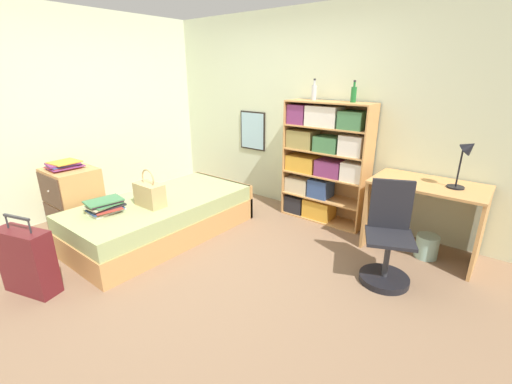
{
  "coord_description": "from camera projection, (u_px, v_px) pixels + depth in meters",
  "views": [
    {
      "loc": [
        2.53,
        -2.19,
        1.83
      ],
      "look_at": [
        0.63,
        0.21,
        0.75
      ],
      "focal_mm": 24.0,
      "sensor_mm": 36.0,
      "label": 1
    }
  ],
  "objects": [
    {
      "name": "ground_plane",
      "position": [
        199.0,
        250.0,
        3.71
      ],
      "size": [
        14.0,
        14.0,
        0.0
      ],
      "primitive_type": "plane",
      "color": "#84664C"
    },
    {
      "name": "wall_back",
      "position": [
        294.0,
        113.0,
        4.62
      ],
      "size": [
        10.0,
        0.09,
        2.6
      ],
      "color": "beige",
      "rests_on": "ground_plane"
    },
    {
      "name": "wall_left",
      "position": [
        84.0,
        114.0,
        4.53
      ],
      "size": [
        0.06,
        10.0,
        2.6
      ],
      "color": "beige",
      "rests_on": "ground_plane"
    },
    {
      "name": "bed",
      "position": [
        164.0,
        217.0,
        4.01
      ],
      "size": [
        1.04,
        2.08,
        0.45
      ],
      "color": "tan",
      "rests_on": "ground_plane"
    },
    {
      "name": "handbag",
      "position": [
        150.0,
        194.0,
        3.69
      ],
      "size": [
        0.34,
        0.18,
        0.41
      ],
      "color": "tan",
      "rests_on": "bed"
    },
    {
      "name": "book_stack_on_bed",
      "position": [
        105.0,
        206.0,
        3.54
      ],
      "size": [
        0.33,
        0.38,
        0.14
      ],
      "color": "silver",
      "rests_on": "bed"
    },
    {
      "name": "suitcase",
      "position": [
        27.0,
        261.0,
        2.93
      ],
      "size": [
        0.53,
        0.33,
        0.72
      ],
      "color": "#5B191E",
      "rests_on": "ground_plane"
    },
    {
      "name": "dresser",
      "position": [
        74.0,
        200.0,
        4.05
      ],
      "size": [
        0.59,
        0.5,
        0.78
      ],
      "color": "tan",
      "rests_on": "ground_plane"
    },
    {
      "name": "magazine_pile_on_dresser",
      "position": [
        64.0,
        165.0,
        3.91
      ],
      "size": [
        0.32,
        0.37,
        0.08
      ],
      "color": "#B2382D",
      "rests_on": "dresser"
    },
    {
      "name": "bookcase",
      "position": [
        322.0,
        160.0,
        4.28
      ],
      "size": [
        1.08,
        0.35,
        1.5
      ],
      "color": "tan",
      "rests_on": "ground_plane"
    },
    {
      "name": "bottle_green",
      "position": [
        314.0,
        92.0,
        4.16
      ],
      "size": [
        0.06,
        0.06,
        0.25
      ],
      "color": "#B7BCC1",
      "rests_on": "bookcase"
    },
    {
      "name": "bottle_brown",
      "position": [
        354.0,
        94.0,
        3.85
      ],
      "size": [
        0.06,
        0.06,
        0.24
      ],
      "color": "#1E6B2D",
      "rests_on": "bookcase"
    },
    {
      "name": "desk",
      "position": [
        425.0,
        206.0,
        3.51
      ],
      "size": [
        1.07,
        0.65,
        0.78
      ],
      "color": "tan",
      "rests_on": "ground_plane"
    },
    {
      "name": "desk_lamp",
      "position": [
        467.0,
        155.0,
        3.16
      ],
      "size": [
        0.21,
        0.16,
        0.49
      ],
      "color": "black",
      "rests_on": "desk"
    },
    {
      "name": "desk_chair",
      "position": [
        387.0,
        250.0,
        3.1
      ],
      "size": [
        0.53,
        0.53,
        0.93
      ],
      "color": "black",
      "rests_on": "ground_plane"
    },
    {
      "name": "waste_bin",
      "position": [
        427.0,
        246.0,
        3.54
      ],
      "size": [
        0.22,
        0.22,
        0.24
      ],
      "color": "#99C1B2",
      "rests_on": "ground_plane"
    }
  ]
}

